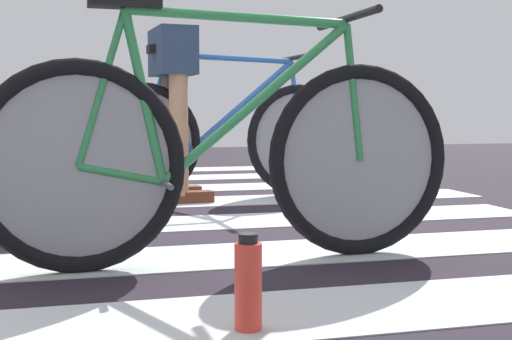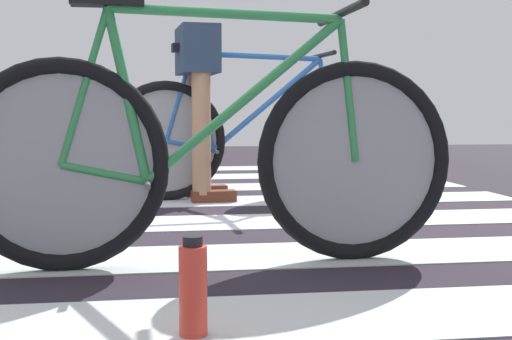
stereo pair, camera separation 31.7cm
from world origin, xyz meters
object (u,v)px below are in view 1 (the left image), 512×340
object	(u,v)px
bicycle_2_of_2	(223,137)
cyclist_2_of_2	(174,90)
water_bottle	(248,285)
bicycle_1_of_2	(226,156)

from	to	relation	value
bicycle_2_of_2	cyclist_2_of_2	xyz separation A→B (m)	(-0.31, -0.03, 0.28)
bicycle_2_of_2	cyclist_2_of_2	world-z (taller)	cyclist_2_of_2
bicycle_2_of_2	water_bottle	size ratio (longest dim) A/B	7.13
cyclist_2_of_2	bicycle_2_of_2	bearing A→B (deg)	0.00
cyclist_2_of_2	water_bottle	distance (m)	2.56
bicycle_1_of_2	cyclist_2_of_2	world-z (taller)	cyclist_2_of_2
bicycle_1_of_2	cyclist_2_of_2	xyz separation A→B (m)	(0.05, 1.75, 0.28)
bicycle_2_of_2	bicycle_1_of_2	bearing A→B (deg)	-106.76
cyclist_2_of_2	water_bottle	xyz separation A→B (m)	(-0.15, -2.49, -0.55)
water_bottle	bicycle_2_of_2	bearing A→B (deg)	79.56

